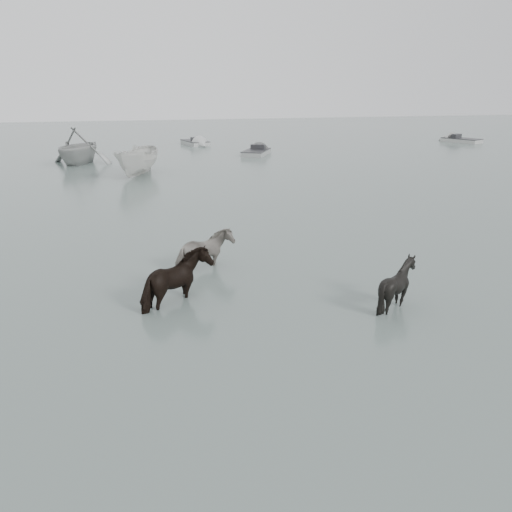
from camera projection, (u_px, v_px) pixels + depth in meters
name	position (u px, v px, depth m)	size (l,w,h in m)	color
ground	(226.00, 299.00, 12.93)	(140.00, 140.00, 0.00)	#54645F
pony_pinto	(204.00, 245.00, 14.85)	(0.80, 1.76, 1.49)	black
pony_dark	(178.00, 272.00, 12.41)	(1.68, 1.43, 1.69)	black
pony_black	(398.00, 280.00, 12.27)	(1.17, 1.31, 1.44)	black
rowboat_trail	(78.00, 144.00, 34.60)	(4.34, 5.03, 2.65)	#A4A7A4
boat_small	(138.00, 160.00, 30.24)	(1.81, 4.81, 1.86)	silver
skiff_port	(256.00, 150.00, 39.23)	(4.67, 1.60, 0.75)	gray
skiff_mid	(195.00, 141.00, 45.80)	(4.69, 1.60, 0.75)	#A3A6A3
skiff_star	(462.00, 138.00, 47.76)	(4.86, 1.60, 0.75)	#ABACA7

